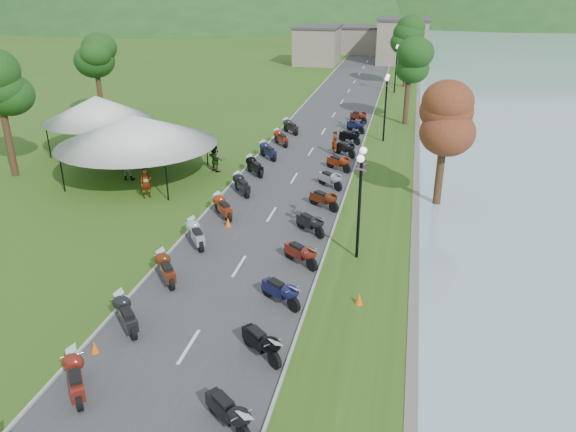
# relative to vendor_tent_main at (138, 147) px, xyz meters

# --- Properties ---
(road) EXTENTS (7.00, 120.00, 0.02)m
(road) POSITION_rel_vendor_tent_main_xyz_m (9.60, 13.90, -1.99)
(road) COLOR #3E3E41
(road) RESTS_ON ground
(hills_backdrop) EXTENTS (360.00, 120.00, 76.00)m
(hills_backdrop) POSITION_rel_vendor_tent_main_xyz_m (9.60, 173.90, -2.00)
(hills_backdrop) COLOR #285621
(hills_backdrop) RESTS_ON ground
(far_building) EXTENTS (18.00, 16.00, 5.00)m
(far_building) POSITION_rel_vendor_tent_main_xyz_m (7.60, 58.90, 0.50)
(far_building) COLOR gray
(far_building) RESTS_ON ground
(moto_row_left) EXTENTS (2.60, 48.14, 1.10)m
(moto_row_left) POSITION_rel_vendor_tent_main_xyz_m (7.06, -10.25, -1.45)
(moto_row_left) COLOR #331411
(moto_row_left) RESTS_ON ground
(moto_row_right) EXTENTS (2.60, 42.72, 1.10)m
(moto_row_right) POSITION_rel_vendor_tent_main_xyz_m (12.13, -2.60, -1.45)
(moto_row_right) COLOR #331411
(moto_row_right) RESTS_ON ground
(vendor_tent_main) EXTENTS (6.61, 6.61, 4.00)m
(vendor_tent_main) POSITION_rel_vendor_tent_main_xyz_m (0.00, 0.00, 0.00)
(vendor_tent_main) COLOR silver
(vendor_tent_main) RESTS_ON ground
(vendor_tent_side) EXTENTS (5.12, 5.12, 4.00)m
(vendor_tent_side) POSITION_rel_vendor_tent_main_xyz_m (-5.53, 5.06, 0.00)
(vendor_tent_side) COLOR silver
(vendor_tent_side) RESTS_ON ground
(tree_park_left) EXTENTS (3.36, 3.36, 9.32)m
(tree_park_left) POSITION_rel_vendor_tent_main_xyz_m (-8.12, -1.31, 2.66)
(tree_park_left) COLOR #1D4E16
(tree_park_left) RESTS_ON ground
(tree_lakeside) EXTENTS (2.82, 2.82, 7.83)m
(tree_lakeside) POSITION_rel_vendor_tent_main_xyz_m (18.33, -0.49, 1.91)
(tree_lakeside) COLOR #1D4E16
(tree_lakeside) RESTS_ON ground
(pedestrian_a) EXTENTS (0.83, 0.81, 1.84)m
(pedestrian_a) POSITION_rel_vendor_tent_main_xyz_m (1.93, -3.16, -2.00)
(pedestrian_a) COLOR slate
(pedestrian_a) RESTS_ON ground
(pedestrian_b) EXTENTS (0.97, 0.62, 1.86)m
(pedestrian_b) POSITION_rel_vendor_tent_main_xyz_m (-0.63, -0.53, -2.00)
(pedestrian_b) COLOR slate
(pedestrian_b) RESTS_ON ground
(pedestrian_c) EXTENTS (0.60, 1.22, 1.82)m
(pedestrian_c) POSITION_rel_vendor_tent_main_xyz_m (-0.88, 2.42, -2.00)
(pedestrian_c) COLOR slate
(pedestrian_c) RESTS_ON ground
(traffic_cone_near) EXTENTS (0.30, 0.30, 0.46)m
(traffic_cone_near) POSITION_rel_vendor_tent_main_xyz_m (6.60, -17.09, -1.77)
(traffic_cone_near) COLOR #F2590C
(traffic_cone_near) RESTS_ON ground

